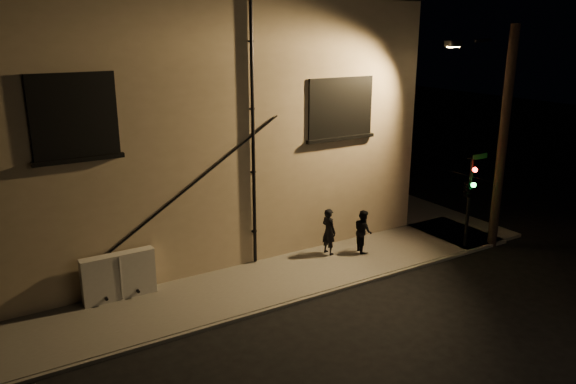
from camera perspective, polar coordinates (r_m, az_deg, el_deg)
ground at (r=17.49m, az=6.57°, el=-9.48°), size 90.00×90.00×0.00m
sidewalk at (r=21.39m, az=1.95°, el=-4.24°), size 21.00×16.00×0.12m
building at (r=22.59m, az=-13.64°, el=7.82°), size 16.20×12.23×8.80m
utility_cabinet at (r=16.84m, az=-16.81°, el=-8.18°), size 2.06×0.35×1.36m
pedestrian_a at (r=19.17m, az=4.16°, el=-4.01°), size 0.47×0.64×1.62m
pedestrian_b at (r=19.51m, az=7.64°, el=-3.94°), size 0.75×0.86×1.49m
traffic_signal at (r=20.13m, az=17.90°, el=0.45°), size 1.14×1.91×3.31m
streetlamp_pole at (r=20.62m, az=20.79°, el=5.45°), size 2.05×1.40×7.72m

